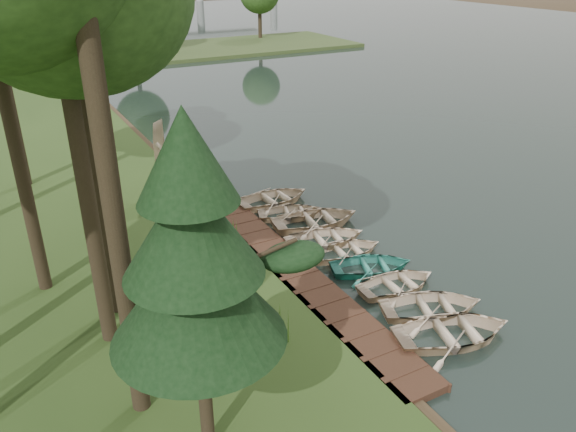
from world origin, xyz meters
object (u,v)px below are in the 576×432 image
boardwalk (286,266)px  rowboat_0 (454,330)px  rowboat_1 (432,304)px  pine_tree (193,255)px  rowboat_2 (398,282)px  stored_rowboat (167,189)px

boardwalk → rowboat_0: bearing=-68.9°
rowboat_1 → pine_tree: bearing=121.1°
rowboat_2 → stored_rowboat: 12.50m
rowboat_2 → pine_tree: bearing=115.0°
boardwalk → rowboat_0: rowboat_0 is taller
rowboat_1 → rowboat_2: rowboat_1 is taller
rowboat_1 → stored_rowboat: (-4.83, 13.27, 0.27)m
rowboat_1 → stored_rowboat: bearing=39.4°
rowboat_0 → boardwalk: bearing=36.5°
boardwalk → rowboat_1: (2.84, -4.94, 0.26)m
stored_rowboat → rowboat_0: bearing=-146.2°
rowboat_0 → stored_rowboat: (-4.45, 14.67, 0.24)m
stored_rowboat → rowboat_1: bearing=-143.1°
rowboat_0 → rowboat_2: (0.33, 3.12, -0.08)m
boardwalk → pine_tree: (-5.77, -6.72, 5.35)m
rowboat_1 → rowboat_2: size_ratio=1.14×
rowboat_0 → rowboat_2: size_ratio=1.24×
rowboat_2 → stored_rowboat: (-4.77, 11.55, 0.31)m
boardwalk → rowboat_1: bearing=-60.1°
stored_rowboat → pine_tree: size_ratio=0.45×
stored_rowboat → pine_tree: (-3.77, -15.05, 4.82)m
boardwalk → rowboat_2: 4.26m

